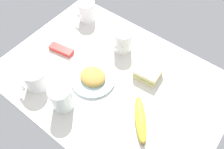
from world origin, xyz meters
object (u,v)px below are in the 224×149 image
Objects in this scene: coffee_mug_black at (87,11)px; glass_of_milk at (62,99)px; sandwich_main at (148,73)px; coffee_mug_milky at (36,78)px; coffee_mug_spare at (123,41)px; snack_bar at (61,50)px; banana at (141,119)px; plate_of_food at (93,78)px.

coffee_mug_black is 48.31cm from glass_of_milk.
sandwich_main is at bearing -120.15° from glass_of_milk.
coffee_mug_milky is 1.15× the size of coffee_mug_spare.
snack_bar is at bearing 17.69° from sandwich_main.
sandwich_main is 0.92× the size of snack_bar.
coffee_mug_milky is 1.15× the size of sandwich_main.
glass_of_milk is at bearing 126.28° from snack_bar.
glass_of_milk is at bearing 59.85° from sandwich_main.
snack_bar is at bearing -43.21° from glass_of_milk.
glass_of_milk is at bearing 120.56° from coffee_mug_black.
coffee_mug_black is at bearing -76.22° from coffee_mug_milky.
sandwich_main reaches higher than snack_bar.
coffee_mug_black is 26.02cm from coffee_mug_spare.
coffee_mug_milky reaches higher than banana.
plate_of_food is 1.78× the size of coffee_mug_spare.
coffee_mug_black is at bearing -14.76° from sandwich_main.
plate_of_food is 21.05cm from coffee_mug_spare.
sandwich_main is 35.34cm from glass_of_milk.
plate_of_food is 1.55× the size of coffee_mug_milky.
glass_of_milk is (-24.56, 41.60, 0.06)cm from coffee_mug_black.
coffee_mug_milky is at bearing 95.71° from snack_bar.
coffee_mug_black is 1.02× the size of coffee_mug_spare.
glass_of_milk is at bearing 85.40° from plate_of_food.
plate_of_food is 21.20cm from snack_bar.
banana is 46.47cm from snack_bar.
coffee_mug_spare is 1.00× the size of sandwich_main.
snack_bar is at bearing 101.84° from coffee_mug_black.
plate_of_food is 1.79× the size of sandwich_main.
sandwich_main is 20.32cm from banana.
glass_of_milk reaches higher than snack_bar.
plate_of_food is 22.28cm from sandwich_main.
sandwich_main is (-16.45, -15.00, 0.73)cm from plate_of_food.
coffee_mug_black is at bearing -59.44° from glass_of_milk.
coffee_mug_black is (25.81, -26.13, 3.44)cm from plate_of_food.
sandwich_main is at bearing 165.24° from coffee_mug_black.
sandwich_main is 0.92× the size of glass_of_milk.
plate_of_food is 1.75× the size of coffee_mug_black.
banana is at bearing 149.84° from coffee_mug_black.
plate_of_food is at bearing -7.77° from banana.
glass_of_milk is at bearing 88.59° from coffee_mug_spare.
banana is (-8.59, 18.42, -0.30)cm from sandwich_main.
coffee_mug_milky is at bearing 43.41° from plate_of_food.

